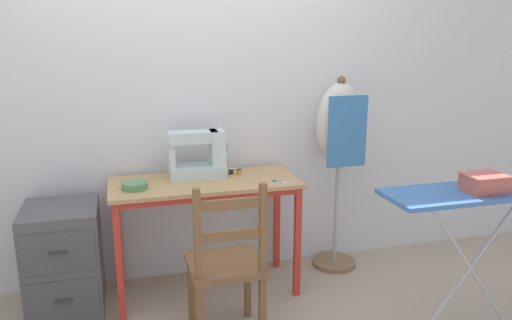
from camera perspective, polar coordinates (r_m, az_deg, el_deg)
name	(u,v)px	position (r m, az deg, el deg)	size (l,w,h in m)	color
ground_plane	(215,309)	(3.26, -4.72, -16.64)	(14.00, 14.00, 0.00)	tan
wall_back	(195,95)	(3.40, -7.03, 7.39)	(10.00, 0.05, 2.55)	silver
sewing_table	(206,196)	(3.21, -5.79, -4.15)	(1.19, 0.51, 0.77)	tan
sewing_machine	(200,156)	(3.24, -6.38, 0.51)	(0.37, 0.18, 0.33)	silver
fabric_bowl	(135,185)	(3.08, -13.69, -2.82)	(0.15, 0.15, 0.04)	#56895B
scissors	(279,182)	(3.15, 2.65, -2.47)	(0.12, 0.13, 0.01)	silver
thread_spool_near_machine	(231,171)	(3.31, -2.87, -1.31)	(0.04, 0.04, 0.04)	black
thread_spool_mid_table	(239,172)	(3.32, -1.95, -1.36)	(0.04, 0.04, 0.03)	orange
wooden_chair	(226,266)	(2.78, -3.43, -11.98)	(0.40, 0.38, 0.94)	brown
filing_cabinet	(64,260)	(3.31, -21.06, -10.58)	(0.43, 0.48, 0.67)	#4C4C51
dress_form	(339,134)	(3.54, 9.51, 2.91)	(0.33, 0.32, 1.40)	#846647
ironing_board	(478,199)	(2.90, 24.02, -4.08)	(1.04, 0.34, 0.88)	#3D6BAD
storage_box	(484,183)	(2.84, 24.64, -2.40)	(0.21, 0.17, 0.10)	#AD564C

